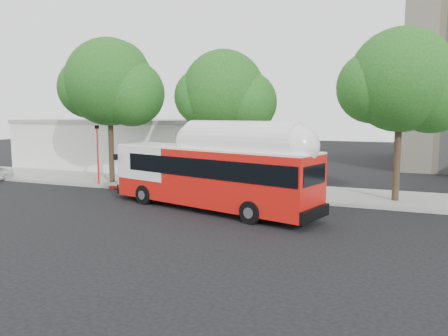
% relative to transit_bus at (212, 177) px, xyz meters
% --- Properties ---
extents(ground, '(120.00, 120.00, 0.00)m').
position_rel_transit_bus_xyz_m(ground, '(-0.60, -0.53, -1.66)').
color(ground, black).
rests_on(ground, ground).
extents(sidewalk, '(60.00, 5.00, 0.15)m').
position_rel_transit_bus_xyz_m(sidewalk, '(-0.60, 5.97, -1.59)').
color(sidewalk, gray).
rests_on(sidewalk, ground).
extents(curb_strip, '(60.00, 0.30, 0.15)m').
position_rel_transit_bus_xyz_m(curb_strip, '(-0.60, 3.37, -1.59)').
color(curb_strip, gray).
rests_on(curb_strip, ground).
extents(red_curb_segment, '(10.00, 0.32, 0.16)m').
position_rel_transit_bus_xyz_m(red_curb_segment, '(-3.60, 3.37, -1.58)').
color(red_curb_segment, maroon).
rests_on(red_curb_segment, ground).
extents(street_tree_left, '(6.67, 5.80, 9.74)m').
position_rel_transit_bus_xyz_m(street_tree_left, '(-9.13, 5.03, 4.94)').
color(street_tree_left, '#2D2116').
rests_on(street_tree_left, ground).
extents(street_tree_mid, '(5.75, 5.00, 8.62)m').
position_rel_transit_bus_xyz_m(street_tree_mid, '(-1.19, 5.53, 4.24)').
color(street_tree_mid, '#2D2116').
rests_on(street_tree_mid, ground).
extents(street_tree_right, '(6.21, 5.40, 9.18)m').
position_rel_transit_bus_xyz_m(street_tree_right, '(8.84, 5.33, 4.59)').
color(street_tree_right, '#2D2116').
rests_on(street_tree_right, ground).
extents(low_commercial_bldg, '(16.20, 10.20, 4.25)m').
position_rel_transit_bus_xyz_m(low_commercial_bldg, '(-14.60, 13.47, 0.49)').
color(low_commercial_bldg, silver).
rests_on(low_commercial_bldg, ground).
extents(transit_bus, '(12.14, 5.37, 3.55)m').
position_rel_transit_bus_xyz_m(transit_bus, '(0.00, 0.00, 0.00)').
color(transit_bus, red).
rests_on(transit_bus, ground).
extents(signal_pole, '(0.11, 0.38, 4.01)m').
position_rel_transit_bus_xyz_m(signal_pole, '(-9.77, 3.75, 0.40)').
color(signal_pole, red).
rests_on(signal_pole, ground).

